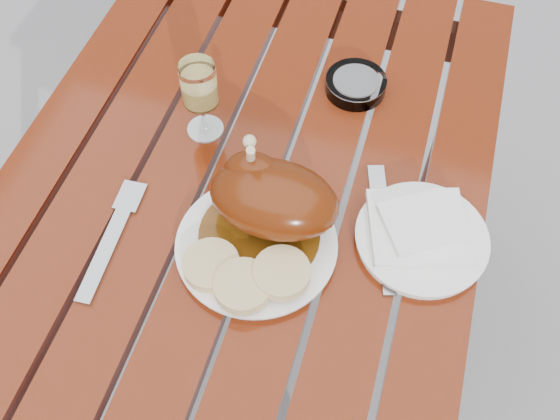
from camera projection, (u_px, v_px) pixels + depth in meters
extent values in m
plane|color=slate|center=(255.00, 351.00, 1.66)|extent=(60.00, 60.00, 0.00)
cube|color=maroon|center=(249.00, 288.00, 1.35)|extent=(0.80, 1.20, 0.75)
cylinder|color=white|center=(257.00, 246.00, 0.96)|extent=(0.26, 0.26, 0.02)
cylinder|color=#573009|center=(259.00, 234.00, 0.96)|extent=(0.19, 0.19, 0.00)
ellipsoid|color=#6E2508|center=(274.00, 199.00, 0.94)|extent=(0.20, 0.13, 0.10)
ellipsoid|color=#6E2508|center=(254.00, 174.00, 0.94)|extent=(0.09, 0.06, 0.08)
cylinder|color=#C6B28C|center=(251.00, 162.00, 0.93)|extent=(0.03, 0.05, 0.11)
cylinder|color=#DBB685|center=(211.00, 265.00, 0.92)|extent=(0.09, 0.09, 0.02)
cylinder|color=#DBB685|center=(243.00, 286.00, 0.90)|extent=(0.09, 0.09, 0.02)
cylinder|color=#DBB685|center=(282.00, 273.00, 0.91)|extent=(0.09, 0.09, 0.02)
cylinder|color=#F1D56D|center=(201.00, 100.00, 1.04)|extent=(0.08, 0.08, 0.15)
cylinder|color=white|center=(421.00, 239.00, 0.97)|extent=(0.21, 0.21, 0.02)
cube|color=white|center=(418.00, 227.00, 0.96)|extent=(0.18, 0.18, 0.01)
cylinder|color=#B2B7BC|center=(356.00, 85.00, 1.15)|extent=(0.14, 0.14, 0.03)
cube|color=gray|center=(109.00, 244.00, 0.97)|extent=(0.04, 0.21, 0.01)
cube|color=gray|center=(383.00, 236.00, 0.98)|extent=(0.08, 0.20, 0.01)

